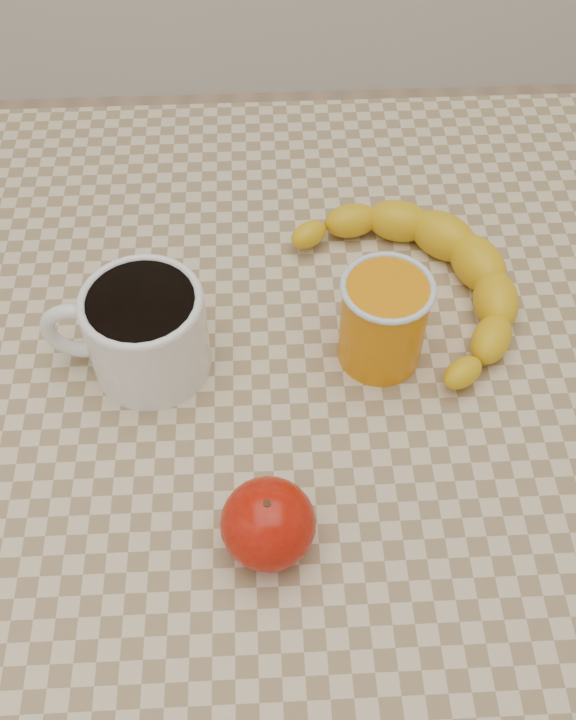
{
  "coord_description": "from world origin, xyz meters",
  "views": [
    {
      "loc": [
        -0.02,
        -0.42,
        1.33
      ],
      "look_at": [
        0.0,
        0.0,
        0.77
      ],
      "focal_mm": 40.0,
      "sensor_mm": 36.0,
      "label": 1
    }
  ],
  "objects_px": {
    "coffee_mug": "(143,329)",
    "orange_juice_glass": "(383,320)",
    "table": "(288,425)",
    "apple": "(268,524)",
    "banana": "(420,279)"
  },
  "relations": [
    {
      "from": "coffee_mug",
      "to": "apple",
      "type": "xyz_separation_m",
      "value": [
        0.1,
        -0.18,
        -0.02
      ]
    },
    {
      "from": "table",
      "to": "coffee_mug",
      "type": "xyz_separation_m",
      "value": [
        -0.12,
        0.02,
        0.13
      ]
    },
    {
      "from": "orange_juice_glass",
      "to": "banana",
      "type": "xyz_separation_m",
      "value": [
        0.05,
        0.07,
        -0.03
      ]
    },
    {
      "from": "coffee_mug",
      "to": "apple",
      "type": "relative_size",
      "value": 1.68
    },
    {
      "from": "apple",
      "to": "banana",
      "type": "height_order",
      "value": "apple"
    },
    {
      "from": "table",
      "to": "orange_juice_glass",
      "type": "distance_m",
      "value": 0.16
    },
    {
      "from": "coffee_mug",
      "to": "apple",
      "type": "distance_m",
      "value": 0.2
    },
    {
      "from": "coffee_mug",
      "to": "banana",
      "type": "height_order",
      "value": "coffee_mug"
    },
    {
      "from": "apple",
      "to": "coffee_mug",
      "type": "bearing_deg",
      "value": 119.64
    },
    {
      "from": "table",
      "to": "coffee_mug",
      "type": "relative_size",
      "value": 5.35
    },
    {
      "from": "coffee_mug",
      "to": "apple",
      "type": "bearing_deg",
      "value": -60.36
    },
    {
      "from": "coffee_mug",
      "to": "orange_juice_glass",
      "type": "bearing_deg",
      "value": 0.2
    },
    {
      "from": "table",
      "to": "apple",
      "type": "height_order",
      "value": "apple"
    },
    {
      "from": "table",
      "to": "orange_juice_glass",
      "type": "bearing_deg",
      "value": 12.32
    },
    {
      "from": "orange_juice_glass",
      "to": "apple",
      "type": "relative_size",
      "value": 1.04
    }
  ]
}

